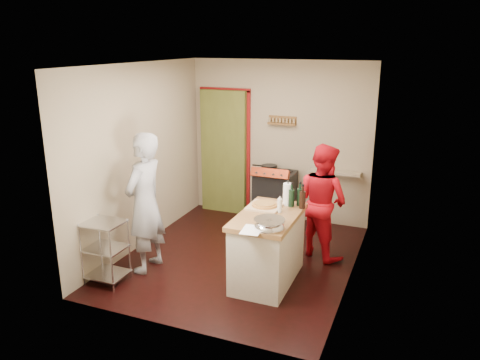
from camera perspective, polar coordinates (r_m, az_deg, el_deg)
name	(u,v)px	position (r m, az deg, el deg)	size (l,w,h in m)	color
floor	(239,258)	(6.53, -0.11, -9.51)	(3.50, 3.50, 0.00)	black
back_wall	(243,148)	(7.95, 0.42, 3.95)	(3.00, 0.44, 2.60)	gray
left_wall	(141,157)	(6.76, -12.01, 2.78)	(0.04, 3.50, 2.60)	gray
right_wall	(356,179)	(5.70, 14.00, 0.07)	(0.04, 3.50, 2.60)	gray
ceiling	(239,63)	(5.87, -0.13, 14.03)	(3.00, 3.50, 0.02)	white
stove	(275,197)	(7.58, 4.26, -2.08)	(0.60, 0.63, 1.00)	black
wire_shelving	(105,249)	(6.00, -16.12, -8.06)	(0.48, 0.40, 0.80)	silver
island	(268,246)	(5.79, 3.44, -8.01)	(0.70, 1.27, 1.19)	beige
person_stripe	(145,203)	(6.03, -11.53, -2.79)	(0.66, 0.43, 1.81)	#B6B5BA
person_red	(322,201)	(6.44, 10.00, -2.53)	(0.77, 0.60, 1.58)	red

